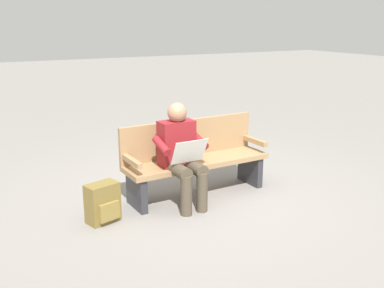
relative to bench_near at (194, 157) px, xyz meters
The scene contains 4 objects.
ground_plane 0.46m from the bench_near, 92.08° to the left, with size 40.00×40.00×0.00m, color gray.
bench_near is the anchor object (origin of this frame).
person_seated 0.42m from the bench_near, 39.12° to the left, with size 0.58×0.58×1.18m.
backpack 1.30m from the bench_near, 12.41° to the left, with size 0.38×0.31×0.43m.
Camera 1 is at (2.50, 4.52, 2.07)m, focal length 42.22 mm.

